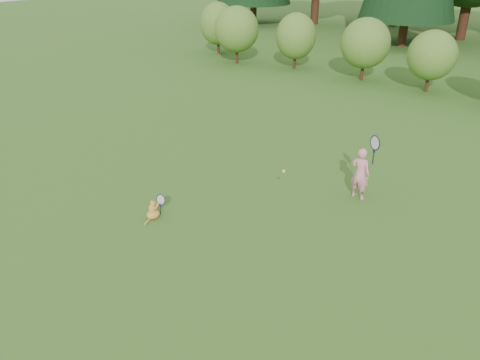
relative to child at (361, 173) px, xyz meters
The scene contains 5 objects.
ground 3.55m from the child, 124.75° to the right, with size 100.00×100.00×0.00m, color #305718.
shrub_row 10.35m from the child, 101.12° to the left, with size 28.00×3.00×2.80m, color #4E6F22, non-canonical shape.
child is the anchor object (origin of this frame).
cat 4.63m from the child, 130.23° to the right, with size 0.29×0.57×0.57m.
tennis_ball 2.03m from the child, 116.79° to the right, with size 0.07×0.07×0.07m.
Camera 1 is at (5.79, -6.17, 5.08)m, focal length 35.00 mm.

